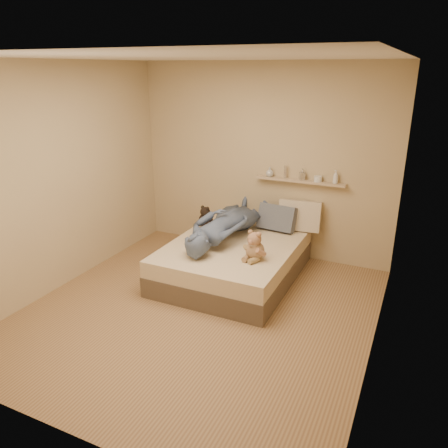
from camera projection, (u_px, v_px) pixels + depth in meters
The scene contains 10 objects.
room at pixel (196, 197), 4.33m from camera, with size 3.80×3.80×3.80m.
bed at pixel (233, 260), 5.49m from camera, with size 1.50×1.90×0.45m.
game_console at pixel (191, 243), 5.05m from camera, with size 0.17×0.09×0.05m.
teddy_bear at pixel (254, 248), 4.92m from camera, with size 0.28×0.29×0.35m.
dark_plush at pixel (206, 218), 5.91m from camera, with size 0.20×0.20×0.31m.
pillow_cream at pixel (300, 215), 5.82m from camera, with size 0.55×0.16×0.40m, color beige.
pillow_grey at pixel (277, 218), 5.81m from camera, with size 0.50×0.14×0.34m, color #555867.
person at pixel (226, 223), 5.53m from camera, with size 0.62×1.70×0.41m, color #4B5876.
wall_shelf at pixel (300, 181), 5.75m from camera, with size 1.20×0.12×0.03m, color tan.
shelf_bottles at pixel (299, 175), 5.73m from camera, with size 0.99×0.13×0.17m.
Camera 1 is at (2.01, -3.66, 2.51)m, focal length 35.00 mm.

